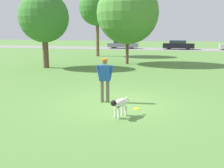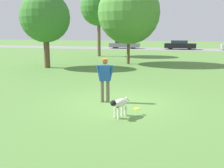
{
  "view_description": "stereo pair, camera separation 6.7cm",
  "coord_description": "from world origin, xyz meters",
  "px_view_note": "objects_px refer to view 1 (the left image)",
  "views": [
    {
      "loc": [
        2.14,
        -9.49,
        2.74
      ],
      "look_at": [
        -0.01,
        -0.81,
        0.9
      ],
      "focal_mm": 42.0,
      "sensor_mm": 36.0,
      "label": 1
    },
    {
      "loc": [
        2.21,
        -9.47,
        2.74
      ],
      "look_at": [
        -0.01,
        -0.81,
        0.9
      ],
      "focal_mm": 42.0,
      "sensor_mm": 36.0,
      "label": 2
    }
  ],
  "objects_px": {
    "person": "(105,77)",
    "parked_car_black": "(178,45)",
    "frisbee": "(137,109)",
    "tree_mid_center": "(128,13)",
    "tree_far_left": "(97,7)",
    "dog": "(120,104)",
    "parked_car_grey": "(123,44)",
    "tree_near_left": "(44,17)"
  },
  "relations": [
    {
      "from": "parked_car_grey",
      "to": "dog",
      "type": "bearing_deg",
      "value": -78.04
    },
    {
      "from": "frisbee",
      "to": "tree_near_left",
      "type": "xyz_separation_m",
      "value": [
        -8.13,
        8.74,
        3.63
      ]
    },
    {
      "from": "person",
      "to": "parked_car_black",
      "type": "bearing_deg",
      "value": 78.47
    },
    {
      "from": "tree_mid_center",
      "to": "dog",
      "type": "bearing_deg",
      "value": -80.28
    },
    {
      "from": "tree_far_left",
      "to": "tree_near_left",
      "type": "xyz_separation_m",
      "value": [
        -1.12,
        -9.43,
        -1.44
      ]
    },
    {
      "from": "dog",
      "to": "parked_car_black",
      "type": "relative_size",
      "value": 0.2
    },
    {
      "from": "frisbee",
      "to": "parked_car_grey",
      "type": "height_order",
      "value": "parked_car_grey"
    },
    {
      "from": "tree_mid_center",
      "to": "parked_car_black",
      "type": "relative_size",
      "value": 1.47
    },
    {
      "from": "frisbee",
      "to": "tree_mid_center",
      "type": "height_order",
      "value": "tree_mid_center"
    },
    {
      "from": "tree_far_left",
      "to": "parked_car_grey",
      "type": "distance_m",
      "value": 13.47
    },
    {
      "from": "tree_far_left",
      "to": "parked_car_grey",
      "type": "height_order",
      "value": "tree_far_left"
    },
    {
      "from": "parked_car_grey",
      "to": "parked_car_black",
      "type": "xyz_separation_m",
      "value": [
        8.3,
        -0.05,
        0.02
      ]
    },
    {
      "from": "tree_far_left",
      "to": "parked_car_grey",
      "type": "bearing_deg",
      "value": 89.39
    },
    {
      "from": "parked_car_grey",
      "to": "parked_car_black",
      "type": "distance_m",
      "value": 8.3
    },
    {
      "from": "tree_far_left",
      "to": "tree_near_left",
      "type": "height_order",
      "value": "tree_far_left"
    },
    {
      "from": "parked_car_grey",
      "to": "person",
      "type": "bearing_deg",
      "value": -79.15
    },
    {
      "from": "tree_mid_center",
      "to": "tree_far_left",
      "type": "height_order",
      "value": "tree_far_left"
    },
    {
      "from": "frisbee",
      "to": "tree_mid_center",
      "type": "xyz_separation_m",
      "value": [
        -2.71,
        12.43,
        4.1
      ]
    },
    {
      "from": "tree_far_left",
      "to": "tree_near_left",
      "type": "distance_m",
      "value": 9.6
    },
    {
      "from": "tree_near_left",
      "to": "parked_car_grey",
      "type": "relative_size",
      "value": 1.2
    },
    {
      "from": "frisbee",
      "to": "tree_far_left",
      "type": "distance_m",
      "value": 20.12
    },
    {
      "from": "dog",
      "to": "tree_mid_center",
      "type": "distance_m",
      "value": 14.16
    },
    {
      "from": "dog",
      "to": "parked_car_grey",
      "type": "distance_m",
      "value": 32.58
    },
    {
      "from": "person",
      "to": "tree_mid_center",
      "type": "distance_m",
      "value": 12.3
    },
    {
      "from": "dog",
      "to": "tree_mid_center",
      "type": "relative_size",
      "value": 0.14
    },
    {
      "from": "person",
      "to": "tree_near_left",
      "type": "height_order",
      "value": "tree_near_left"
    },
    {
      "from": "frisbee",
      "to": "parked_car_grey",
      "type": "distance_m",
      "value": 31.64
    },
    {
      "from": "person",
      "to": "parked_car_black",
      "type": "relative_size",
      "value": 0.38
    },
    {
      "from": "dog",
      "to": "parked_car_grey",
      "type": "bearing_deg",
      "value": -143.9
    },
    {
      "from": "tree_far_left",
      "to": "parked_car_black",
      "type": "distance_m",
      "value": 15.84
    },
    {
      "from": "tree_far_left",
      "to": "person",
      "type": "bearing_deg",
      "value": -72.14
    },
    {
      "from": "tree_mid_center",
      "to": "tree_far_left",
      "type": "distance_m",
      "value": 7.24
    },
    {
      "from": "frisbee",
      "to": "tree_mid_center",
      "type": "distance_m",
      "value": 13.37
    },
    {
      "from": "tree_near_left",
      "to": "parked_car_black",
      "type": "xyz_separation_m",
      "value": [
        9.56,
        22.09,
        -2.99
      ]
    },
    {
      "from": "dog",
      "to": "parked_car_black",
      "type": "height_order",
      "value": "parked_car_black"
    },
    {
      "from": "tree_mid_center",
      "to": "parked_car_black",
      "type": "height_order",
      "value": "tree_mid_center"
    },
    {
      "from": "parked_car_black",
      "to": "tree_near_left",
      "type": "bearing_deg",
      "value": -110.56
    },
    {
      "from": "parked_car_black",
      "to": "dog",
      "type": "bearing_deg",
      "value": -90.43
    },
    {
      "from": "frisbee",
      "to": "tree_near_left",
      "type": "distance_m",
      "value": 12.48
    },
    {
      "from": "dog",
      "to": "parked_car_black",
      "type": "bearing_deg",
      "value": -158.64
    },
    {
      "from": "parked_car_grey",
      "to": "parked_car_black",
      "type": "relative_size",
      "value": 1.01
    },
    {
      "from": "tree_far_left",
      "to": "parked_car_black",
      "type": "xyz_separation_m",
      "value": [
        8.43,
        12.66,
        -4.43
      ]
    }
  ]
}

